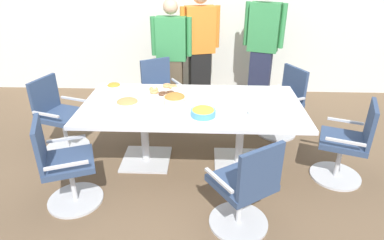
% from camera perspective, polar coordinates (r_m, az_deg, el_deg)
% --- Properties ---
extents(ground_plane, '(10.00, 10.00, 0.01)m').
position_cam_1_polar(ground_plane, '(3.99, 0.00, -7.16)').
color(ground_plane, brown).
extents(back_wall, '(8.00, 0.10, 2.80)m').
position_cam_1_polar(back_wall, '(5.78, 1.05, 18.45)').
color(back_wall, silver).
rests_on(back_wall, ground).
extents(conference_table, '(2.40, 1.20, 0.75)m').
position_cam_1_polar(conference_table, '(3.68, 0.00, 1.05)').
color(conference_table, silver).
rests_on(conference_table, ground).
extents(office_chair_0, '(0.75, 0.75, 0.91)m').
position_cam_1_polar(office_chair_0, '(2.91, 9.16, -12.00)').
color(office_chair_0, silver).
rests_on(office_chair_0, ground).
extents(office_chair_1, '(0.69, 0.69, 0.91)m').
position_cam_1_polar(office_chair_1, '(3.85, 25.30, -4.12)').
color(office_chair_1, silver).
rests_on(office_chair_1, ground).
extents(office_chair_2, '(0.73, 0.73, 0.91)m').
position_cam_1_polar(office_chair_2, '(4.60, 15.34, 2.47)').
color(office_chair_2, silver).
rests_on(office_chair_2, ground).
extents(office_chair_3, '(0.74, 0.74, 0.91)m').
position_cam_1_polar(office_chair_3, '(4.77, -5.44, 4.19)').
color(office_chair_3, silver).
rests_on(office_chair_3, ground).
extents(office_chair_4, '(0.68, 0.68, 0.91)m').
position_cam_1_polar(office_chair_4, '(4.39, -21.99, 0.24)').
color(office_chair_4, silver).
rests_on(office_chair_4, ground).
extents(office_chair_5, '(0.70, 0.70, 0.91)m').
position_cam_1_polar(office_chair_5, '(3.38, -21.34, -7.73)').
color(office_chair_5, silver).
rests_on(office_chair_5, ground).
extents(person_standing_0, '(0.61, 0.24, 1.67)m').
position_cam_1_polar(person_standing_0, '(5.08, -3.52, 11.16)').
color(person_standing_0, brown).
rests_on(person_standing_0, ground).
extents(person_standing_1, '(0.61, 0.33, 1.82)m').
position_cam_1_polar(person_standing_1, '(5.19, 1.37, 12.55)').
color(person_standing_1, black).
rests_on(person_standing_1, ground).
extents(person_standing_2, '(0.60, 0.35, 1.88)m').
position_cam_1_polar(person_standing_2, '(5.27, 12.12, 12.61)').
color(person_standing_2, '#232842').
rests_on(person_standing_2, ground).
extents(snack_bowl_cookies, '(0.26, 0.26, 0.09)m').
position_cam_1_polar(snack_bowl_cookies, '(3.60, -11.10, 2.89)').
color(snack_bowl_cookies, white).
rests_on(snack_bowl_cookies, conference_table).
extents(snack_bowl_pretzels, '(0.25, 0.25, 0.11)m').
position_cam_1_polar(snack_bowl_pretzels, '(3.61, -3.03, 3.67)').
color(snack_bowl_pretzels, beige).
rests_on(snack_bowl_pretzels, conference_table).
extents(snack_bowl_chips_yellow, '(0.25, 0.25, 0.09)m').
position_cam_1_polar(snack_bowl_chips_yellow, '(3.33, 1.94, 1.44)').
color(snack_bowl_chips_yellow, '#4C9EC6').
rests_on(snack_bowl_chips_yellow, conference_table).
extents(snack_bowl_chips_orange, '(0.17, 0.17, 0.09)m').
position_cam_1_polar(snack_bowl_chips_orange, '(4.10, -13.34, 5.63)').
color(snack_bowl_chips_orange, white).
rests_on(snack_bowl_chips_orange, conference_table).
extents(donut_platter, '(0.37, 0.38, 0.04)m').
position_cam_1_polar(donut_platter, '(3.97, -4.83, 5.19)').
color(donut_platter, white).
rests_on(donut_platter, conference_table).
extents(plate_stack, '(0.24, 0.24, 0.04)m').
position_cam_1_polar(plate_stack, '(3.43, 11.58, 1.21)').
color(plate_stack, white).
rests_on(plate_stack, conference_table).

